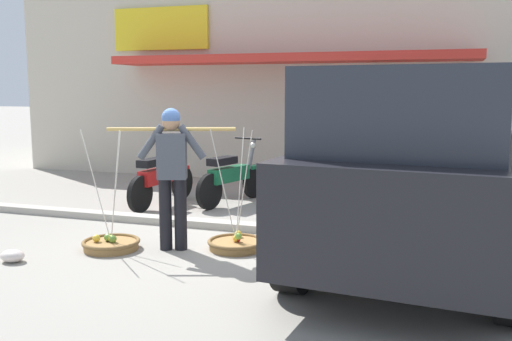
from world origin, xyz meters
TOP-DOWN VIEW (x-y plane):
  - ground_plane at (0.00, 0.00)m, footprint 90.00×90.00m
  - sidewalk_curb at (0.00, 0.70)m, footprint 20.00×0.24m
  - fruit_vendor at (-0.60, -0.44)m, footprint 1.44×0.53m
  - fruit_basket_left_side at (0.11, -0.20)m, footprint 0.69×0.69m
  - fruit_basket_right_side at (-1.31, -0.69)m, footprint 0.69×0.69m
  - motorcycle_nearest_shop at (-1.96, 1.84)m, footprint 0.54×1.82m
  - motorcycle_second_in_row at (-0.92, 2.36)m, footprint 0.69×1.77m
  - motorcycle_third_in_row at (0.28, 1.96)m, footprint 0.54×1.81m
  - motorcycle_end_of_row at (1.55, 2.20)m, footprint 0.54×1.81m
  - parked_truck at (2.22, -0.06)m, footprint 2.50×4.96m
  - storefront_building at (-0.53, 7.34)m, footprint 13.00×6.00m
  - plastic_litter_bag at (-2.08, -1.47)m, footprint 0.28×0.22m
  - wooden_crate at (2.04, 2.36)m, footprint 0.44×0.36m

SIDE VIEW (x-z plane):
  - ground_plane at x=0.00m, z-range 0.00..0.00m
  - sidewalk_curb at x=0.00m, z-range 0.00..0.10m
  - plastic_litter_bag at x=-2.08m, z-range 0.00..0.14m
  - fruit_basket_right_side at x=-1.31m, z-range -0.65..0.80m
  - fruit_basket_left_side at x=0.11m, z-range -0.65..0.80m
  - wooden_crate at x=2.04m, z-range 0.00..0.32m
  - motorcycle_nearest_shop at x=-1.96m, z-range -0.09..1.00m
  - motorcycle_second_in_row at x=-0.92m, z-range -0.09..1.00m
  - motorcycle_third_in_row at x=0.28m, z-range -0.09..1.00m
  - motorcycle_end_of_row at x=1.55m, z-range -0.09..1.00m
  - fruit_vendor at x=-0.60m, z-range 0.13..1.82m
  - parked_truck at x=2.22m, z-range 0.08..2.18m
  - storefront_building at x=-0.53m, z-range 0.00..4.20m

